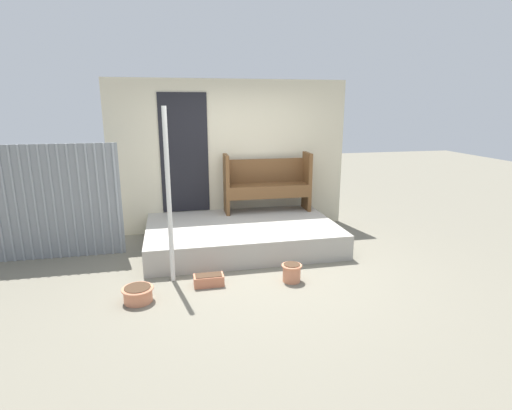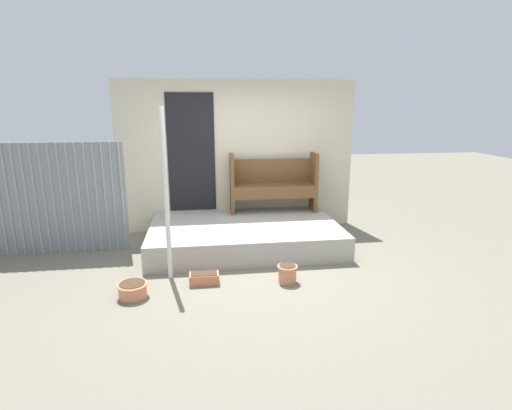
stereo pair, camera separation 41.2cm
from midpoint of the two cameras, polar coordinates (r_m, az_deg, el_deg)
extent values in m
plane|color=#706B5B|center=(5.53, 2.10, -9.12)|extent=(24.00, 24.00, 0.00)
cube|color=#A8A399|center=(6.33, 0.20, -4.26)|extent=(2.92, 1.88, 0.37)
cube|color=beige|center=(7.02, -0.92, 6.95)|extent=(4.12, 0.06, 2.60)
cube|color=black|center=(6.92, -7.54, 7.37)|extent=(0.80, 0.02, 2.00)
cube|color=gray|center=(6.58, -27.86, 0.64)|extent=(2.69, 0.02, 1.66)
cylinder|color=gray|center=(6.73, -31.34, 0.46)|extent=(0.04, 0.04, 1.66)
cylinder|color=gray|center=(6.68, -30.38, 0.50)|extent=(0.04, 0.04, 1.66)
cylinder|color=gray|center=(6.63, -29.40, 0.54)|extent=(0.04, 0.04, 1.66)
cylinder|color=gray|center=(6.59, -28.42, 0.58)|extent=(0.04, 0.04, 1.66)
cylinder|color=gray|center=(6.55, -27.42, 0.62)|extent=(0.04, 0.04, 1.66)
cylinder|color=gray|center=(6.51, -26.40, 0.66)|extent=(0.04, 0.04, 1.66)
cylinder|color=gray|center=(6.47, -25.38, 0.70)|extent=(0.04, 0.04, 1.66)
cylinder|color=gray|center=(6.43, -24.34, 0.74)|extent=(0.04, 0.04, 1.66)
cylinder|color=gray|center=(6.40, -23.29, 0.78)|extent=(0.04, 0.04, 1.66)
cylinder|color=gray|center=(6.37, -22.23, 0.82)|extent=(0.04, 0.04, 1.66)
cylinder|color=gray|center=(6.34, -21.17, 0.86)|extent=(0.04, 0.04, 1.66)
cylinder|color=gray|center=(6.31, -20.09, 0.90)|extent=(0.04, 0.04, 1.66)
cylinder|color=gray|center=(6.28, -19.00, 0.95)|extent=(0.04, 0.04, 1.66)
cylinder|color=gray|center=(6.26, -17.90, 0.99)|extent=(0.04, 0.04, 1.66)
cylinder|color=gray|center=(6.24, -16.80, 1.03)|extent=(0.04, 0.04, 1.66)
cylinder|color=silver|center=(5.00, -10.43, 1.22)|extent=(0.06, 0.06, 2.17)
cube|color=brown|center=(6.78, -1.71, 3.02)|extent=(0.07, 0.40, 1.01)
cube|color=brown|center=(7.05, 9.91, 3.24)|extent=(0.07, 0.40, 1.01)
cube|color=brown|center=(6.89, 4.20, 2.77)|extent=(1.37, 0.43, 0.04)
cube|color=brown|center=(6.73, 4.48, 1.56)|extent=(1.36, 0.06, 0.18)
cube|color=brown|center=(7.02, 3.96, 4.89)|extent=(1.36, 0.07, 0.42)
cylinder|color=tan|center=(4.90, -14.88, -11.75)|extent=(0.32, 0.32, 0.17)
torus|color=tan|center=(4.87, -14.94, -10.97)|extent=(0.36, 0.36, 0.02)
cylinder|color=#422D1E|center=(4.86, -14.95, -10.80)|extent=(0.29, 0.29, 0.01)
cylinder|color=tan|center=(5.13, 6.84, -9.80)|extent=(0.22, 0.22, 0.23)
torus|color=tan|center=(5.09, 6.87, -8.76)|extent=(0.26, 0.26, 0.02)
cylinder|color=#422D1E|center=(5.08, 6.88, -8.59)|extent=(0.21, 0.21, 0.01)
cube|color=#C67251|center=(5.09, -5.09, -10.48)|extent=(0.37, 0.19, 0.13)
cube|color=#422D1E|center=(5.06, -5.11, -9.75)|extent=(0.32, 0.16, 0.01)
camera|label=1|loc=(0.21, -87.89, 0.54)|focal=28.00mm
camera|label=2|loc=(0.21, 92.11, -0.54)|focal=28.00mm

